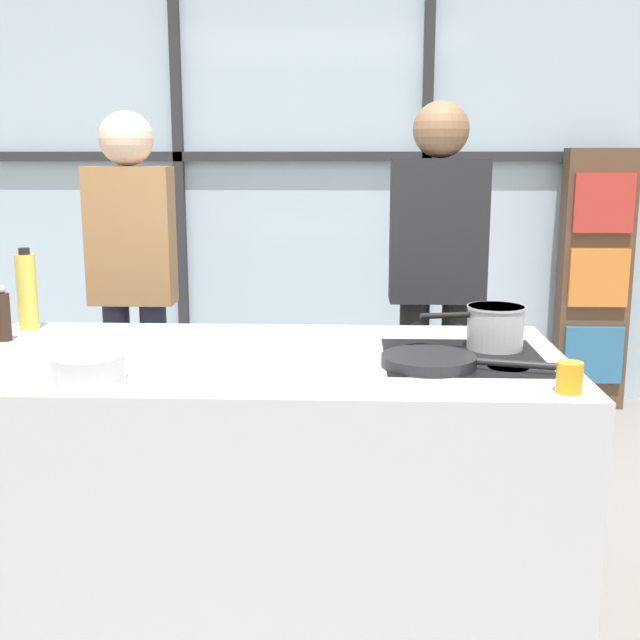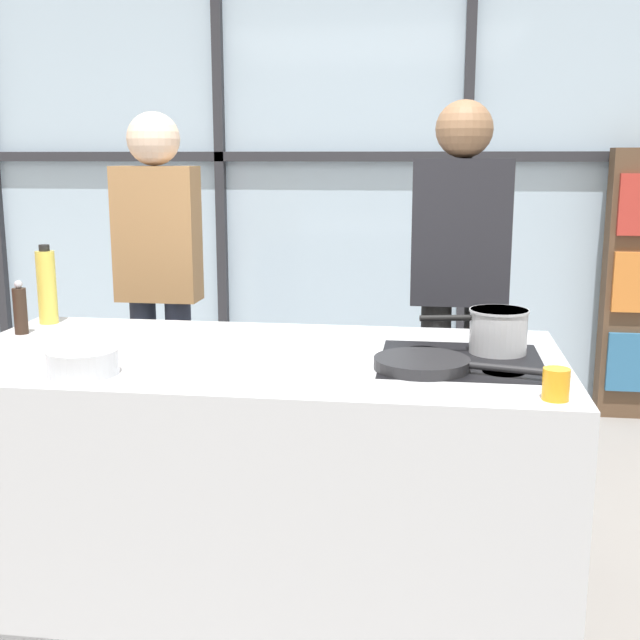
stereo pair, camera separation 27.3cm
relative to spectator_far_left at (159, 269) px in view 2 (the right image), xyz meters
The scene contains 13 objects.
ground_plane 1.62m from the spectator_far_left, 56.27° to the right, with size 18.00×18.00×0.00m, color gray.
back_window_wall 1.66m from the spectator_far_left, 64.29° to the left, with size 6.40×0.10×2.80m.
bookshelf 2.81m from the spectator_far_left, 26.96° to the left, with size 0.42×0.19×1.59m.
demo_island 1.39m from the spectator_far_left, 56.25° to the right, with size 2.04×1.00×0.89m.
spectator_far_left is the anchor object (origin of this frame).
spectator_center_left 1.40m from the spectator_far_left, ahead, with size 0.43×0.25×1.78m.
frying_pan 1.73m from the spectator_far_left, 42.92° to the right, with size 0.53×0.30×0.04m.
saucepan 1.77m from the spectator_far_left, 31.58° to the right, with size 0.36×0.20×0.15m.
white_plate 1.15m from the spectator_far_left, 77.82° to the right, with size 0.23×0.23×0.01m, color white.
mixing_bowl 1.40m from the spectator_far_left, 80.18° to the right, with size 0.21×0.21×0.08m.
oil_bottle 0.71m from the spectator_far_left, 108.07° to the right, with size 0.07×0.07×0.31m.
pepper_grinder 0.90m from the spectator_far_left, 104.79° to the right, with size 0.05×0.05×0.20m.
juice_glass_near 2.17m from the spectator_far_left, 41.76° to the right, with size 0.07×0.07×0.09m, color orange.
Camera 2 is at (0.58, -2.56, 1.54)m, focal length 45.00 mm.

